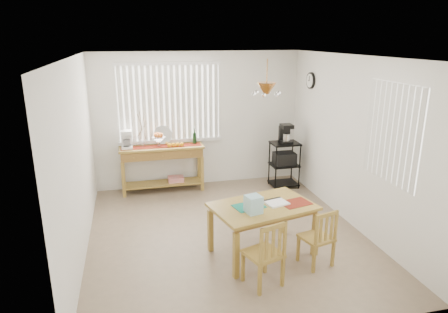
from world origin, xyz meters
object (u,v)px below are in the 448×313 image
object	(u,v)px
wire_cart	(284,160)
cart_items	(285,134)
chair_right	(318,238)
chair_left	(265,254)
sideboard	(163,158)
dining_table	(263,211)

from	to	relation	value
wire_cart	cart_items	bearing A→B (deg)	90.00
wire_cart	chair_right	size ratio (longest dim) A/B	1.13
wire_cart	chair_left	bearing A→B (deg)	-115.45
chair_left	chair_right	distance (m)	0.85
chair_left	chair_right	bearing A→B (deg)	17.90
wire_cart	cart_items	size ratio (longest dim) A/B	2.43
cart_items	chair_left	size ratio (longest dim) A/B	0.43
sideboard	cart_items	xyz separation A→B (m)	(2.33, -0.32, 0.40)
sideboard	cart_items	distance (m)	2.38
sideboard	chair_left	size ratio (longest dim) A/B	1.84
wire_cart	chair_right	distance (m)	2.86
wire_cart	chair_left	world-z (taller)	wire_cart
dining_table	chair_left	size ratio (longest dim) A/B	1.74
dining_table	chair_left	bearing A→B (deg)	-106.32
chair_left	chair_right	world-z (taller)	chair_left
wire_cart	cart_items	xyz separation A→B (m)	(0.00, 0.01, 0.53)
sideboard	wire_cart	xyz separation A→B (m)	(2.33, -0.33, -0.12)
sideboard	chair_left	xyz separation A→B (m)	(0.88, -3.37, -0.24)
chair_left	dining_table	bearing A→B (deg)	73.68
wire_cart	dining_table	xyz separation A→B (m)	(-1.24, -2.32, 0.09)
wire_cart	chair_left	distance (m)	3.37
cart_items	dining_table	xyz separation A→B (m)	(-1.24, -2.33, -0.44)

